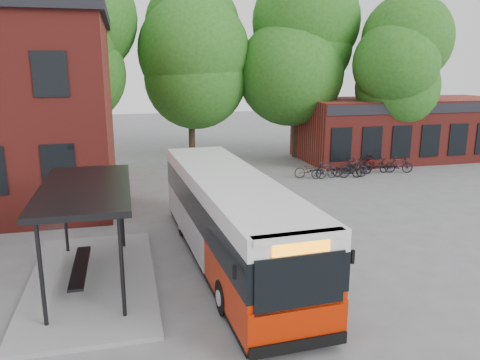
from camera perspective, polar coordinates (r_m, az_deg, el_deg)
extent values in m
plane|color=slate|center=(15.67, -0.48, -9.06)|extent=(100.00, 100.00, 0.00)
imported|color=#3C312B|center=(26.23, 8.60, 1.18)|extent=(1.88, 1.24, 0.94)
imported|color=black|center=(26.33, 10.25, 1.18)|extent=(1.61, 0.54, 0.95)
imported|color=black|center=(26.94, 12.96, 1.22)|extent=(1.71, 1.17, 0.85)
imported|color=black|center=(26.90, 13.64, 1.36)|extent=(1.72, 0.52, 1.03)
imported|color=#520A0B|center=(28.81, 14.70, 2.04)|extent=(1.94, 0.98, 0.97)
imported|color=black|center=(27.82, 14.21, 1.67)|extent=(1.67, 0.71, 0.97)
imported|color=black|center=(28.29, 16.23, 1.66)|extent=(1.77, 0.77, 0.90)
imported|color=black|center=(28.87, 18.81, 1.78)|extent=(1.69, 0.91, 0.98)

